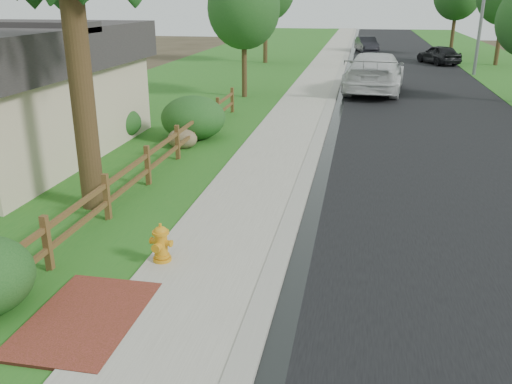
% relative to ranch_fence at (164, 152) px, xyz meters
% --- Properties ---
extents(ground, '(120.00, 120.00, 0.00)m').
position_rel_ranch_fence_xyz_m(ground, '(3.60, -6.40, -0.62)').
color(ground, '#322C1B').
extents(road, '(8.00, 90.00, 0.02)m').
position_rel_ranch_fence_xyz_m(road, '(8.20, 28.60, -0.61)').
color(road, black).
rests_on(road, ground).
extents(curb, '(0.40, 90.00, 0.12)m').
position_rel_ranch_fence_xyz_m(curb, '(4.00, 28.60, -0.56)').
color(curb, gray).
rests_on(curb, ground).
extents(wet_gutter, '(0.50, 90.00, 0.00)m').
position_rel_ranch_fence_xyz_m(wet_gutter, '(4.35, 28.60, -0.60)').
color(wet_gutter, black).
rests_on(wet_gutter, road).
extents(sidewalk, '(2.20, 90.00, 0.10)m').
position_rel_ranch_fence_xyz_m(sidewalk, '(2.70, 28.60, -0.57)').
color(sidewalk, gray).
rests_on(sidewalk, ground).
extents(grass_strip, '(1.60, 90.00, 0.06)m').
position_rel_ranch_fence_xyz_m(grass_strip, '(0.80, 28.60, -0.59)').
color(grass_strip, '#20611B').
rests_on(grass_strip, ground).
extents(lawn_near, '(9.00, 90.00, 0.04)m').
position_rel_ranch_fence_xyz_m(lawn_near, '(-4.40, 28.60, -0.60)').
color(lawn_near, '#20611B').
rests_on(lawn_near, ground).
extents(verge_far, '(6.00, 90.00, 0.04)m').
position_rel_ranch_fence_xyz_m(verge_far, '(15.10, 28.60, -0.60)').
color(verge_far, '#20611B').
rests_on(verge_far, ground).
extents(brick_patch, '(1.60, 2.40, 0.11)m').
position_rel_ranch_fence_xyz_m(brick_patch, '(1.40, -7.40, -0.56)').
color(brick_patch, maroon).
rests_on(brick_patch, ground).
extents(ranch_fence, '(0.12, 16.92, 1.10)m').
position_rel_ranch_fence_xyz_m(ranch_fence, '(0.00, 0.00, 0.00)').
color(ranch_fence, '#523A1B').
rests_on(ranch_fence, ground).
extents(fire_hydrant, '(0.49, 0.39, 0.74)m').
position_rel_ranch_fence_xyz_m(fire_hydrant, '(1.90, -5.37, -0.18)').
color(fire_hydrant, '#C46E17').
rests_on(fire_hydrant, sidewalk).
extents(white_suv, '(3.46, 7.19, 2.02)m').
position_rel_ranch_fence_xyz_m(white_suv, '(5.98, 15.11, 0.41)').
color(white_suv, silver).
rests_on(white_suv, road).
extents(dark_car_mid, '(3.13, 4.38, 1.38)m').
position_rel_ranch_fence_xyz_m(dark_car_mid, '(10.80, 28.61, 0.09)').
color(dark_car_mid, black).
rests_on(dark_car_mid, road).
extents(dark_car_far, '(2.25, 4.30, 1.35)m').
position_rel_ranch_fence_xyz_m(dark_car_far, '(5.60, 36.65, 0.08)').
color(dark_car_far, black).
rests_on(dark_car_far, road).
extents(boulder, '(1.02, 0.79, 0.66)m').
position_rel_ranch_fence_xyz_m(boulder, '(-0.30, 2.55, -0.29)').
color(boulder, brown).
rests_on(boulder, ground).
extents(shrub_c, '(1.65, 1.65, 1.11)m').
position_rel_ranch_fence_xyz_m(shrub_c, '(-2.90, 3.48, -0.06)').
color(shrub_c, '#1B4619').
rests_on(shrub_c, ground).
extents(shrub_d, '(2.53, 2.53, 1.52)m').
position_rel_ranch_fence_xyz_m(shrub_d, '(-0.30, 3.82, 0.14)').
color(shrub_d, '#1B4619').
rests_on(shrub_d, ground).
extents(tree_near_left, '(3.42, 3.42, 6.07)m').
position_rel_ranch_fence_xyz_m(tree_near_left, '(-0.30, 12.31, 3.56)').
color(tree_near_left, '#3C2F18').
rests_on(tree_near_left, ground).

